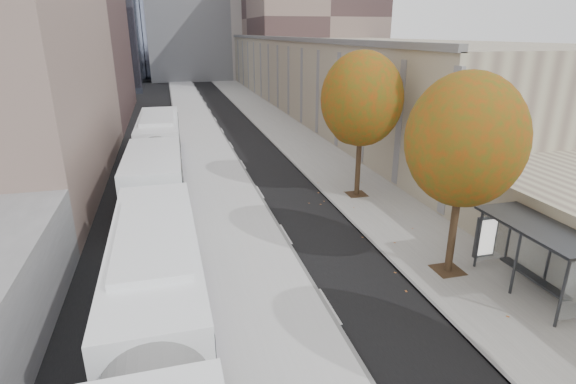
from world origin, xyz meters
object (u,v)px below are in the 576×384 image
object	(u,v)px
bus_shelter	(543,237)
bus_near	(157,359)
bus_far	(158,153)
distant_car	(161,119)

from	to	relation	value
bus_shelter	bus_near	world-z (taller)	bus_near
bus_near	bus_far	xyz separation A→B (m)	(-0.10, 19.39, 0.08)
bus_far	distant_car	bearing A→B (deg)	91.14
bus_far	bus_shelter	bearing A→B (deg)	-51.75
bus_shelter	distant_car	world-z (taller)	bus_shelter
distant_car	bus_shelter	bearing A→B (deg)	-60.83
bus_far	distant_car	size ratio (longest dim) A/B	5.24
bus_shelter	bus_near	distance (m)	13.07
bus_shelter	bus_far	xyz separation A→B (m)	(-12.97, 17.15, -0.47)
bus_near	distant_car	size ratio (longest dim) A/B	4.99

